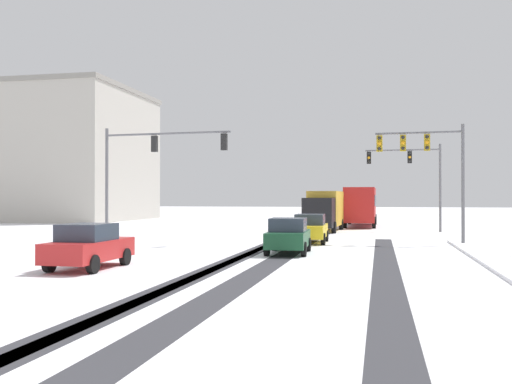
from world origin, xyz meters
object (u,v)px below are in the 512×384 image
(car_yellow_cab_lead, at_px, (310,228))
(bus_oncoming, at_px, (361,204))
(traffic_signal_near_right, at_px, (427,157))
(traffic_signal_near_left, at_px, (149,159))
(traffic_signal_far_right, at_px, (414,170))
(office_building_far_left_block, at_px, (38,156))
(car_dark_green_second, at_px, (288,236))
(car_red_third, at_px, (89,246))
(box_truck_delivery, at_px, (324,210))

(car_yellow_cab_lead, relative_size, bus_oncoming, 0.38)
(bus_oncoming, bearing_deg, traffic_signal_near_right, -78.20)
(traffic_signal_near_left, xyz_separation_m, car_yellow_cab_lead, (8.82, 1.95, -3.89))
(car_yellow_cab_lead, bearing_deg, traffic_signal_near_left, -167.55)
(traffic_signal_far_right, xyz_separation_m, bus_oncoming, (-4.12, 7.99, -2.63))
(traffic_signal_near_right, distance_m, office_building_far_left_block, 48.76)
(car_dark_green_second, bearing_deg, traffic_signal_far_right, 70.63)
(car_red_third, distance_m, bus_oncoming, 34.82)
(box_truck_delivery, xyz_separation_m, office_building_far_left_block, (-33.98, 15.73, 5.65))
(car_red_third, bearing_deg, traffic_signal_far_right, 63.72)
(car_red_third, bearing_deg, bus_oncoming, 75.71)
(car_dark_green_second, xyz_separation_m, box_truck_delivery, (-0.01, 17.87, 0.82))
(office_building_far_left_block, bearing_deg, car_yellow_cab_lead, -38.45)
(car_yellow_cab_lead, distance_m, bus_oncoming, 20.40)
(car_red_third, bearing_deg, traffic_signal_near_right, 47.22)
(car_red_third, xyz_separation_m, office_building_far_left_block, (-27.85, 40.66, 6.46))
(bus_oncoming, xyz_separation_m, office_building_far_left_block, (-36.43, 6.94, 5.29))
(traffic_signal_far_right, bearing_deg, car_red_third, -116.28)
(car_yellow_cab_lead, height_order, bus_oncoming, bus_oncoming)
(box_truck_delivery, bearing_deg, car_yellow_cab_lead, -88.65)
(traffic_signal_far_right, bearing_deg, car_yellow_cab_lead, -117.22)
(car_dark_green_second, xyz_separation_m, office_building_far_left_block, (-33.99, 33.60, 6.46))
(traffic_signal_far_right, xyz_separation_m, office_building_far_left_block, (-40.55, 14.93, 2.66))
(traffic_signal_near_left, distance_m, office_building_far_left_block, 38.76)
(traffic_signal_far_right, xyz_separation_m, car_yellow_cab_lead, (-6.31, -12.26, -3.80))
(traffic_signal_near_left, bearing_deg, traffic_signal_far_right, 43.20)
(car_dark_green_second, xyz_separation_m, car_red_third, (-6.14, -7.06, 0.00))
(traffic_signal_near_right, xyz_separation_m, car_dark_green_second, (-6.61, -6.72, -3.93))
(car_yellow_cab_lead, relative_size, car_red_third, 1.01)
(bus_oncoming, bearing_deg, box_truck_delivery, -105.62)
(traffic_signal_near_right, bearing_deg, traffic_signal_far_right, 90.22)
(traffic_signal_near_left, distance_m, bus_oncoming, 24.92)
(car_dark_green_second, distance_m, office_building_far_left_block, 48.23)
(car_dark_green_second, bearing_deg, traffic_signal_near_right, 45.48)
(car_dark_green_second, height_order, box_truck_delivery, box_truck_delivery)
(traffic_signal_near_right, bearing_deg, car_yellow_cab_lead, -177.22)
(car_red_third, bearing_deg, car_yellow_cab_lead, 64.59)
(car_yellow_cab_lead, bearing_deg, traffic_signal_far_right, 62.78)
(car_red_third, relative_size, bus_oncoming, 0.37)
(traffic_signal_near_left, bearing_deg, car_dark_green_second, -27.54)
(car_yellow_cab_lead, bearing_deg, traffic_signal_near_right, 2.78)
(traffic_signal_near_left, relative_size, bus_oncoming, 0.69)
(traffic_signal_near_left, bearing_deg, traffic_signal_near_right, 8.46)
(car_dark_green_second, relative_size, bus_oncoming, 0.38)
(traffic_signal_far_right, height_order, car_red_third, traffic_signal_far_right)
(car_red_third, bearing_deg, office_building_far_left_block, 124.40)
(bus_oncoming, bearing_deg, traffic_signal_near_left, -116.39)
(traffic_signal_far_right, relative_size, car_dark_green_second, 1.56)
(traffic_signal_near_right, distance_m, box_truck_delivery, 13.33)
(bus_oncoming, bearing_deg, car_yellow_cab_lead, -96.17)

